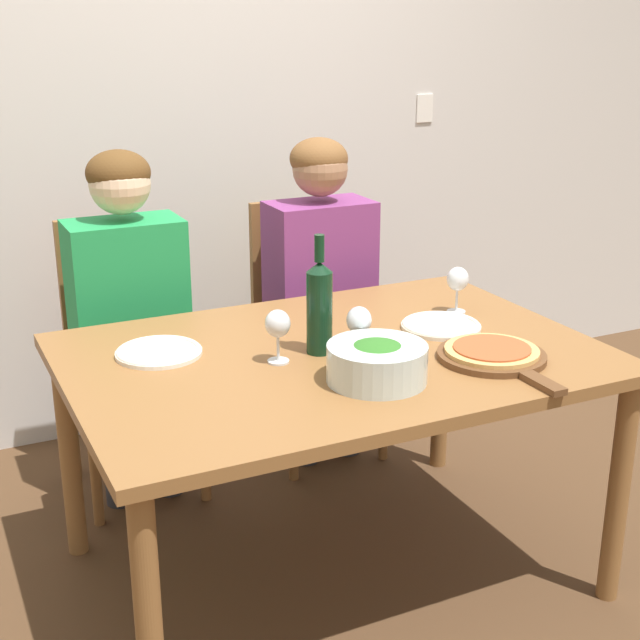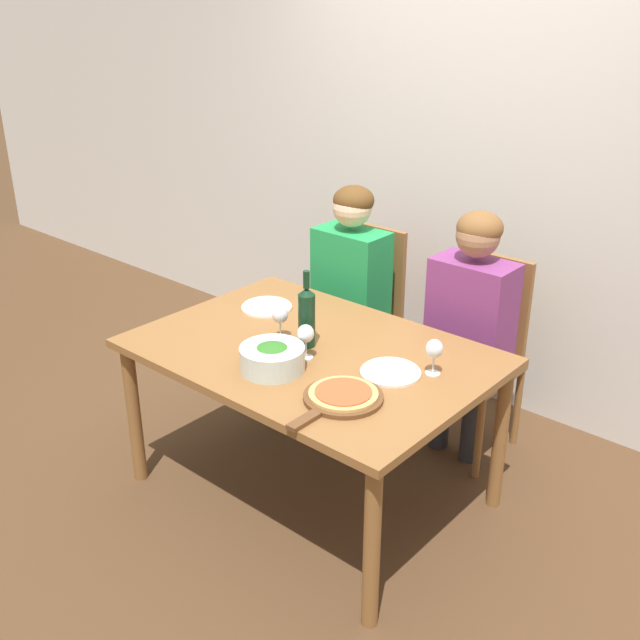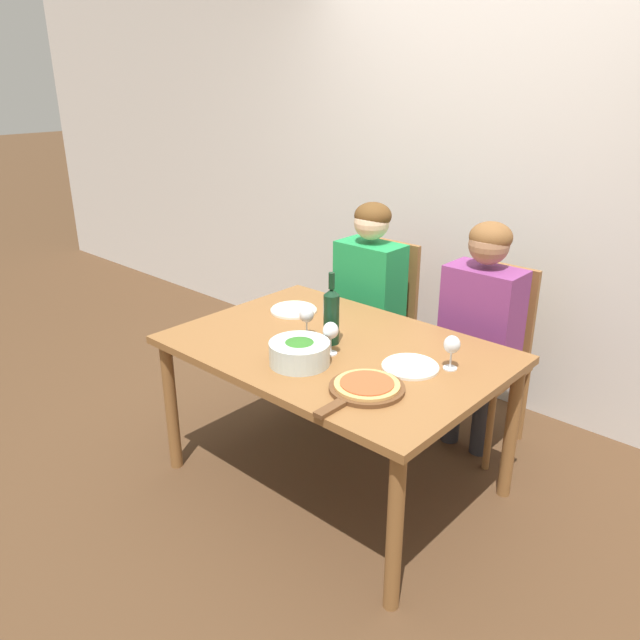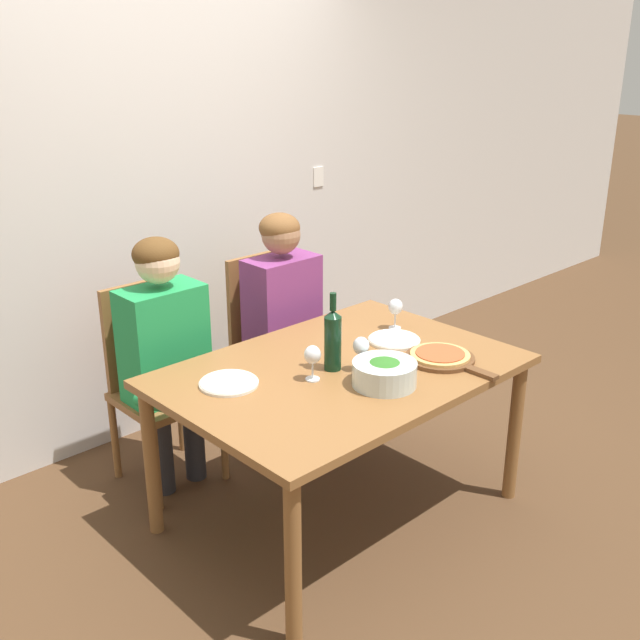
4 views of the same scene
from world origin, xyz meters
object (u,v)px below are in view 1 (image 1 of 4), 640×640
at_px(chair_left, 125,348).
at_px(pizza_on_board, 493,355).
at_px(wine_glass_left, 278,326).
at_px(wine_glass_right, 458,281).
at_px(wine_bottle, 319,305).
at_px(dinner_plate_left, 159,352).
at_px(broccoli_bowl, 377,362).
at_px(person_man, 322,271).
at_px(wine_glass_centre, 359,323).
at_px(person_woman, 129,296).
at_px(dinner_plate_right, 441,325).
at_px(chair_right, 309,320).

distance_m(chair_left, pizza_on_board, 1.37).
xyz_separation_m(wine_glass_left, wine_glass_right, (0.69, 0.15, 0.00)).
height_order(wine_bottle, dinner_plate_left, wine_bottle).
xyz_separation_m(broccoli_bowl, wine_glass_right, (0.51, 0.39, 0.05)).
bearing_deg(dinner_plate_left, wine_glass_left, -35.24).
bearing_deg(person_man, pizza_on_board, -87.41).
height_order(person_man, wine_glass_left, person_man).
distance_m(broccoli_bowl, wine_glass_centre, 0.17).
height_order(person_woman, pizza_on_board, person_woman).
bearing_deg(wine_bottle, chair_left, 112.89).
bearing_deg(wine_glass_right, broccoli_bowl, -142.61).
height_order(pizza_on_board, wine_glass_centre, wine_glass_centre).
bearing_deg(person_woman, dinner_plate_right, -42.21).
height_order(wine_bottle, wine_glass_left, wine_bottle).
bearing_deg(person_woman, wine_bottle, -63.95).
relative_size(wine_bottle, dinner_plate_right, 1.40).
relative_size(chair_left, person_woman, 0.79).
distance_m(chair_right, wine_glass_centre, 1.03).
distance_m(wine_glass_left, wine_glass_centre, 0.22).
height_order(chair_left, broccoli_bowl, chair_left).
relative_size(person_woman, wine_bottle, 3.60).
bearing_deg(dinner_plate_left, chair_right, 40.89).
relative_size(person_man, broccoli_bowl, 4.67).
height_order(pizza_on_board, wine_glass_left, wine_glass_left).
relative_size(dinner_plate_right, pizza_on_board, 0.55).
height_order(person_man, wine_glass_right, person_man).
bearing_deg(dinner_plate_left, pizza_on_board, -28.03).
bearing_deg(pizza_on_board, dinner_plate_left, 151.97).
height_order(person_woman, person_man, same).
xyz_separation_m(person_woman, wine_glass_right, (0.91, -0.60, 0.10)).
xyz_separation_m(dinner_plate_right, wine_glass_right, (0.13, 0.11, 0.10)).
height_order(person_woman, wine_glass_centre, person_woman).
bearing_deg(broccoli_bowl, wine_glass_left, 127.29).
xyz_separation_m(broccoli_bowl, dinner_plate_left, (-0.46, 0.43, -0.04)).
height_order(wine_glass_left, wine_glass_right, same).
bearing_deg(dinner_plate_right, wine_bottle, -176.58).
bearing_deg(wine_glass_right, person_woman, 146.55).
distance_m(person_woman, wine_bottle, 0.83).
xyz_separation_m(dinner_plate_left, wine_glass_right, (0.97, -0.04, 0.10)).
bearing_deg(chair_right, wine_glass_centre, -106.92).
bearing_deg(person_woman, wine_glass_right, -33.45).
bearing_deg(broccoli_bowl, wine_glass_centre, 78.41).
distance_m(person_man, wine_glass_right, 0.64).
relative_size(wine_glass_left, wine_glass_centre, 1.00).
bearing_deg(wine_glass_centre, dinner_plate_left, 151.36).
bearing_deg(person_woman, chair_left, 90.00).
distance_m(chair_left, dinner_plate_left, 0.71).
bearing_deg(wine_glass_left, person_woman, 106.49).
bearing_deg(wine_glass_right, pizza_on_board, -109.90).
relative_size(wine_bottle, wine_glass_right, 2.25).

